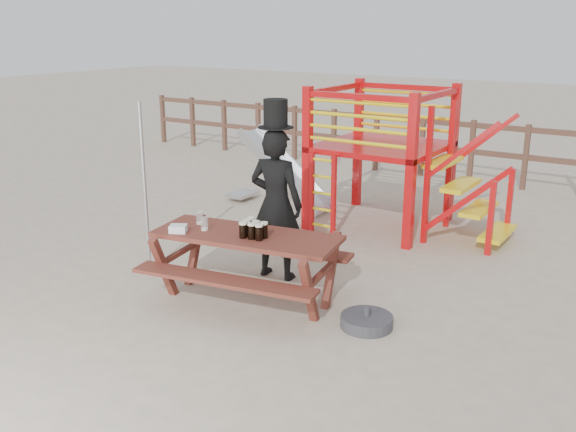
% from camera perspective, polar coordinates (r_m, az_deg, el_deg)
% --- Properties ---
extents(ground, '(60.00, 60.00, 0.00)m').
position_cam_1_polar(ground, '(7.13, -6.08, -7.73)').
color(ground, '#C4B098').
rests_on(ground, ground).
extents(back_fence, '(15.09, 0.09, 1.20)m').
position_cam_1_polar(back_fence, '(12.88, 13.92, 6.40)').
color(back_fence, brown).
rests_on(back_fence, ground).
extents(playground_fort, '(4.71, 1.84, 2.10)m').
position_cam_1_polar(playground_fort, '(9.65, 7.86, 5.43)').
color(playground_fort, red).
rests_on(playground_fort, ground).
extents(picnic_table, '(2.22, 1.72, 0.78)m').
position_cam_1_polar(picnic_table, '(6.98, -3.67, -3.83)').
color(picnic_table, brown).
rests_on(picnic_table, ground).
extents(man_with_hat, '(0.71, 0.51, 2.13)m').
position_cam_1_polar(man_with_hat, '(7.51, -1.07, 1.41)').
color(man_with_hat, black).
rests_on(man_with_hat, ground).
extents(metal_pole, '(0.05, 0.05, 2.09)m').
position_cam_1_polar(metal_pole, '(7.86, -12.62, 2.37)').
color(metal_pole, '#B2B2B7').
rests_on(metal_pole, ground).
extents(parasol_base, '(0.53, 0.53, 0.22)m').
position_cam_1_polar(parasol_base, '(6.60, 7.00, -9.27)').
color(parasol_base, '#38383D').
rests_on(parasol_base, ground).
extents(paper_bag, '(0.23, 0.21, 0.08)m').
position_cam_1_polar(paper_bag, '(7.02, -9.74, -1.12)').
color(paper_bag, white).
rests_on(paper_bag, picnic_table).
extents(stout_pints, '(0.30, 0.27, 0.17)m').
position_cam_1_polar(stout_pints, '(6.76, -3.13, -1.18)').
color(stout_pints, black).
rests_on(stout_pints, picnic_table).
extents(empty_glasses, '(0.27, 0.23, 0.15)m').
position_cam_1_polar(empty_glasses, '(7.15, -7.65, -0.45)').
color(empty_glasses, silver).
rests_on(empty_glasses, picnic_table).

